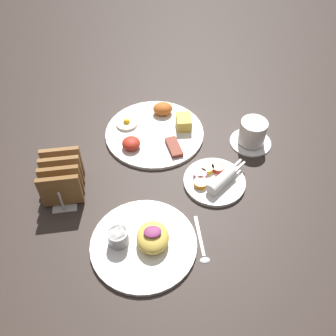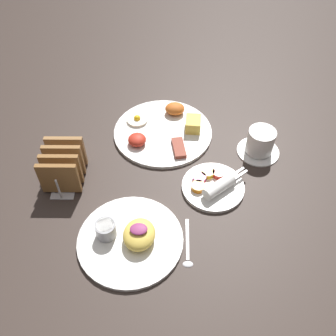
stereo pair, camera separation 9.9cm
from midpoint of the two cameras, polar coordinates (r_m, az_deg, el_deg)
ground_plane at (r=0.99m, az=-6.28°, el=-3.18°), size 3.00×3.00×0.00m
plate_breakfast at (r=1.12m, az=-4.45°, el=5.57°), size 0.29×0.29×0.05m
plate_condiments at (r=0.99m, az=4.30°, el=-1.98°), size 0.17×0.16×0.04m
plate_foreground at (r=0.88m, az=-7.05°, el=-11.26°), size 0.25×0.25×0.06m
toast_rack at (r=0.99m, az=-18.63°, el=-1.55°), size 0.10×0.15×0.10m
coffee_cup at (r=1.09m, az=10.21°, el=5.05°), size 0.12×0.12×0.08m
teaspoon at (r=0.88m, az=1.98°, el=-12.15°), size 0.02×0.13×0.01m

